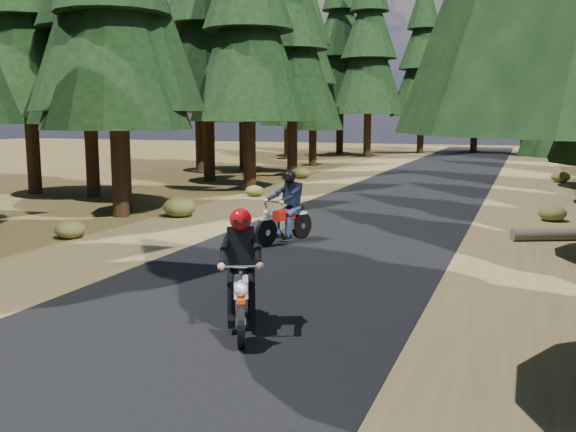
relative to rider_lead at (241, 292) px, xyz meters
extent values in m
plane|color=#4C3B1B|center=(-0.69, 2.24, -0.59)|extent=(120.00, 120.00, 0.00)
cube|color=black|center=(-0.69, 7.24, -0.59)|extent=(6.00, 100.00, 0.01)
cube|color=brown|center=(-5.29, 7.24, -0.59)|extent=(3.20, 100.00, 0.01)
cube|color=brown|center=(3.91, 7.24, -0.59)|extent=(3.20, 100.00, 0.01)
cylinder|color=black|center=(-7.95, 8.42, 2.08)|extent=(0.51, 0.51, 5.34)
cone|color=black|center=(-7.95, 8.42, 5.42)|extent=(4.54, 4.54, 6.68)
cylinder|color=black|center=(-8.40, 9.21, 2.62)|extent=(0.56, 0.56, 6.43)
cylinder|color=black|center=(-11.83, 12.17, 2.19)|extent=(0.52, 0.52, 5.56)
cone|color=black|center=(-11.83, 12.17, 5.66)|extent=(4.73, 4.73, 6.95)
cylinder|color=black|center=(-7.05, 16.13, 2.27)|extent=(0.53, 0.53, 5.72)
cone|color=black|center=(-7.05, 16.13, 5.84)|extent=(4.86, 4.86, 7.15)
cylinder|color=black|center=(-10.45, 19.09, 2.59)|extent=(0.55, 0.55, 6.37)
cone|color=black|center=(-10.45, 19.09, 6.57)|extent=(5.41, 5.41, 7.96)
cylinder|color=black|center=(-7.69, 23.00, 2.23)|extent=(0.53, 0.53, 5.64)
cone|color=black|center=(-7.69, 23.00, 5.75)|extent=(4.79, 4.79, 7.05)
cylinder|color=black|center=(-11.55, 25.46, 2.13)|extent=(0.52, 0.52, 5.45)
cone|color=black|center=(-11.55, 25.46, 5.54)|extent=(4.63, 4.63, 6.81)
cone|color=black|center=(-11.55, 25.46, 7.99)|extent=(3.54, 3.54, 4.90)
cylinder|color=black|center=(-8.81, 29.70, 1.62)|extent=(0.48, 0.48, 4.42)
cone|color=black|center=(-8.81, 29.70, 4.38)|extent=(3.76, 3.76, 5.52)
cone|color=black|center=(-8.81, 29.70, 6.37)|extent=(2.87, 2.87, 3.98)
cone|color=black|center=(-8.81, 29.70, 8.36)|extent=(1.99, 1.99, 3.31)
cylinder|color=black|center=(-12.48, 35.01, 1.78)|extent=(0.49, 0.49, 4.75)
cone|color=black|center=(-12.48, 35.01, 4.75)|extent=(4.04, 4.04, 5.93)
cone|color=black|center=(-12.48, 35.01, 6.88)|extent=(3.09, 3.09, 4.27)
cone|color=black|center=(-12.48, 35.01, 9.02)|extent=(2.14, 2.14, 3.56)
cylinder|color=black|center=(-14.69, 12.24, 2.41)|extent=(0.54, 0.54, 6.00)
cone|color=black|center=(-14.69, 12.24, 6.16)|extent=(5.10, 5.10, 7.50)
cylinder|color=black|center=(-13.69, 24.24, 2.61)|extent=(0.56, 0.56, 6.40)
cone|color=black|center=(-13.69, 24.24, 6.61)|extent=(5.44, 5.44, 8.00)
cylinder|color=black|center=(-7.69, 39.24, 2.61)|extent=(0.56, 0.56, 6.40)
cone|color=black|center=(-7.69, 39.24, 6.61)|extent=(5.44, 5.44, 8.00)
cone|color=black|center=(-7.69, 39.24, 9.49)|extent=(4.16, 4.16, 5.76)
cylinder|color=black|center=(6.31, 39.24, 2.41)|extent=(0.54, 0.54, 6.00)
cone|color=black|center=(6.31, 39.24, 6.16)|extent=(5.10, 5.10, 7.50)
cylinder|color=black|center=(-10.69, 42.24, 2.81)|extent=(0.57, 0.57, 6.80)
cone|color=black|center=(-10.69, 42.24, 7.06)|extent=(5.78, 5.78, 8.50)
cone|color=black|center=(-10.69, 42.24, 10.12)|extent=(4.42, 4.42, 6.12)
cylinder|color=black|center=(-4.69, 45.24, 2.41)|extent=(0.54, 0.54, 6.00)
cone|color=black|center=(-4.69, 45.24, 6.16)|extent=(5.10, 5.10, 7.50)
cone|color=black|center=(-4.69, 45.24, 8.86)|extent=(3.90, 3.90, 5.40)
cone|color=black|center=(-4.69, 45.24, 11.56)|extent=(2.70, 2.70, 4.50)
cylinder|color=black|center=(3.31, 45.24, 2.61)|extent=(0.56, 0.56, 6.40)
cone|color=black|center=(3.31, 45.24, 6.61)|extent=(5.44, 5.44, 8.00)
cone|color=black|center=(3.31, 45.24, 9.49)|extent=(4.16, 4.16, 5.76)
cylinder|color=black|center=(-0.69, 48.24, 2.81)|extent=(0.57, 0.57, 6.80)
cone|color=black|center=(-0.69, 48.24, 7.06)|extent=(5.78, 5.78, 8.50)
cone|color=black|center=(-0.69, 48.24, 10.12)|extent=(4.42, 4.42, 6.12)
cylinder|color=black|center=(-13.69, 38.24, 2.21)|extent=(0.52, 0.52, 5.60)
cone|color=black|center=(-13.69, 38.24, 5.71)|extent=(4.76, 4.76, 7.00)
cone|color=black|center=(-13.69, 38.24, 8.23)|extent=(3.64, 3.64, 5.04)
cone|color=black|center=(-13.69, 38.24, 10.75)|extent=(2.52, 2.52, 4.20)
ellipsoid|color=#474C1E|center=(4.48, 12.13, -0.35)|extent=(0.80, 0.80, 0.48)
ellipsoid|color=#474C1E|center=(-6.07, 14.39, -0.38)|extent=(0.71, 0.71, 0.43)
ellipsoid|color=#474C1E|center=(-6.74, 21.71, -0.31)|extent=(0.93, 0.93, 0.56)
ellipsoid|color=#474C1E|center=(-7.03, 4.93, -0.36)|extent=(0.76, 0.76, 0.46)
ellipsoid|color=#474C1E|center=(5.17, 24.19, -0.34)|extent=(0.84, 0.84, 0.50)
ellipsoid|color=#474C1E|center=(-6.21, 8.97, -0.29)|extent=(1.01, 1.01, 0.60)
cube|color=black|center=(0.00, 0.00, 0.61)|extent=(0.46, 0.38, 0.57)
sphere|color=red|center=(0.00, 0.00, 1.02)|extent=(0.42, 0.42, 0.32)
cube|color=black|center=(-1.76, 6.33, 0.60)|extent=(0.45, 0.37, 0.57)
sphere|color=black|center=(-1.76, 6.33, 1.01)|extent=(0.41, 0.41, 0.32)
camera|label=1|loc=(3.74, -8.06, 2.49)|focal=40.00mm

